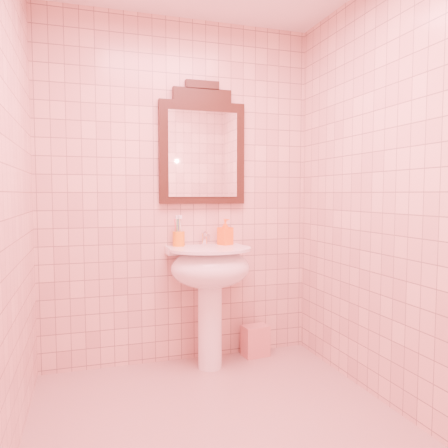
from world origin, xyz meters
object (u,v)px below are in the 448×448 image
object	(u,v)px
towel	(255,341)
mirror	(202,148)
toothbrush_cup	(179,239)
soap_dispenser	(225,232)
pedestal_sink	(210,276)

from	to	relation	value
towel	mirror	bearing A→B (deg)	168.48
toothbrush_cup	soap_dispenser	size ratio (longest dim) A/B	1.03
mirror	pedestal_sink	bearing A→B (deg)	-90.00
pedestal_sink	soap_dispenser	size ratio (longest dim) A/B	4.44
mirror	towel	xyz separation A→B (m)	(0.39, -0.08, -1.46)
toothbrush_cup	towel	size ratio (longest dim) A/B	0.85
pedestal_sink	towel	xyz separation A→B (m)	(0.39, 0.12, -0.54)
mirror	toothbrush_cup	size ratio (longest dim) A/B	4.45
toothbrush_cup	towel	world-z (taller)	toothbrush_cup
pedestal_sink	mirror	distance (m)	0.94
pedestal_sink	towel	bearing A→B (deg)	17.10
toothbrush_cup	mirror	bearing A→B (deg)	14.86
toothbrush_cup	pedestal_sink	bearing A→B (deg)	-37.99
toothbrush_cup	towel	xyz separation A→B (m)	(0.59, -0.03, -0.80)
pedestal_sink	soap_dispenser	distance (m)	0.36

